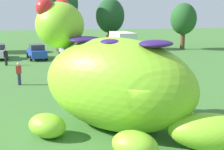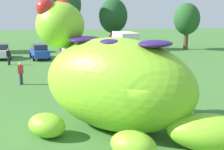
% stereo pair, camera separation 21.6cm
% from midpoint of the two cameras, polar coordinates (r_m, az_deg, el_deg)
% --- Properties ---
extents(ground_plane, '(160.00, 160.00, 0.00)m').
position_cam_midpoint_polar(ground_plane, '(13.89, 6.61, -11.54)').
color(ground_plane, '#427533').
extents(giant_inflatable_creature, '(11.20, 8.70, 6.07)m').
position_cam_midpoint_polar(giant_inflatable_creature, '(14.23, 0.43, -1.48)').
color(giant_inflatable_creature, '#8CD12D').
rests_on(giant_inflatable_creature, ground).
extents(car_blue, '(2.53, 4.36, 1.72)m').
position_cam_midpoint_polar(car_blue, '(36.70, -13.82, 4.18)').
color(car_blue, '#2347B7').
rests_on(car_blue, ground).
extents(car_silver, '(2.32, 4.28, 1.72)m').
position_cam_midpoint_polar(car_silver, '(36.61, -8.12, 4.39)').
color(car_silver, '#B7BABF').
rests_on(car_silver, ground).
extents(box_truck, '(2.73, 6.53, 2.95)m').
position_cam_midpoint_polar(box_truck, '(38.04, 1.49, 5.90)').
color(box_truck, '#B2231E').
rests_on(box_truck, ground).
extents(tree_mid_left, '(5.37, 5.37, 9.53)m').
position_cam_midpoint_polar(tree_mid_left, '(43.02, -10.05, 12.58)').
color(tree_mid_left, brown).
rests_on(tree_mid_left, ground).
extents(tree_centre_left, '(4.04, 4.04, 7.18)m').
position_cam_midpoint_polar(tree_centre_left, '(44.69, -0.48, 10.74)').
color(tree_centre_left, brown).
rests_on(tree_centre_left, ground).
extents(tree_centre, '(3.68, 3.68, 6.53)m').
position_cam_midpoint_polar(tree_centre, '(45.80, 12.86, 9.96)').
color(tree_centre, brown).
rests_on(tree_centre, ground).
extents(spectator_near_inflatable, '(0.38, 0.26, 1.71)m').
position_cam_midpoint_polar(spectator_near_inflatable, '(33.36, -19.10, 3.13)').
color(spectator_near_inflatable, black).
rests_on(spectator_near_inflatable, ground).
extents(spectator_mid_field, '(0.38, 0.26, 1.71)m').
position_cam_midpoint_polar(spectator_mid_field, '(24.20, -16.97, 0.22)').
color(spectator_mid_field, '#2D334C').
rests_on(spectator_mid_field, ground).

